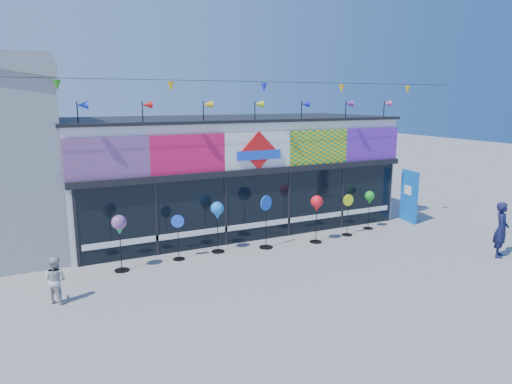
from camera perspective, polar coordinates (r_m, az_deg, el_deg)
ground at (r=13.02m, az=7.05°, el=-10.02°), size 80.00×80.00×0.00m
kite_shop at (r=17.59m, az=-3.41°, el=2.64°), size 16.00×5.70×5.31m
blue_sign at (r=18.90m, az=18.59°, el=-0.50°), size 0.38×1.02×2.03m
spinner_0 at (r=13.23m, az=-16.72°, el=-4.14°), size 0.41×0.41×1.63m
spinner_1 at (r=13.92m, az=-9.71°, el=-5.45°), size 0.38×0.35×1.39m
spinner_2 at (r=14.29m, az=-4.86°, el=-2.50°), size 0.41×0.41×1.63m
spinner_3 at (r=14.75m, az=1.27°, el=-3.57°), size 0.47×0.44×1.74m
spinner_4 at (r=15.35m, az=7.60°, el=-1.61°), size 0.41×0.41×1.63m
spinner_5 at (r=16.45m, az=11.39°, el=-2.68°), size 0.42×0.38×1.49m
spinner_6 at (r=17.37m, az=14.01°, el=-0.80°), size 0.37×0.37×1.44m
adult_man at (r=15.83m, az=28.33°, el=-4.17°), size 0.75×0.70×1.71m
child at (r=11.98m, az=-23.78°, el=-10.02°), size 0.62×0.60×1.13m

